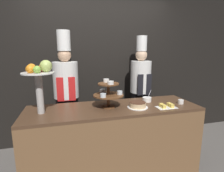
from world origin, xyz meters
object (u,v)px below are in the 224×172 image
Objects in this scene: fruit_pedestal at (40,76)px; tiered_stand at (108,93)px; cup_white at (181,102)px; serving_bowl_far at (147,99)px; cake_round at (138,105)px; chef_center_left at (140,86)px; cake_square_tray at (166,106)px; chef_left at (66,89)px.

tiered_stand is at bearing 0.91° from fruit_pedestal.
serving_bowl_far is at bearing 151.42° from cup_white.
chef_center_left reaches higher than cake_round.
chef_center_left is (0.71, 0.64, -0.08)m from tiered_stand.
fruit_pedestal is at bearing 172.59° from cake_square_tray.
cake_square_tray is at bearing -69.69° from serving_bowl_far.
fruit_pedestal is at bearing 176.92° from cup_white.
fruit_pedestal is 1.53m from cake_square_tray.
cake_square_tray is 0.33m from serving_bowl_far.
cup_white is 0.45× the size of serving_bowl_far.
tiered_stand is at bearing -169.59° from serving_bowl_far.
cake_round is 0.14× the size of chef_center_left.
cake_round reaches higher than cup_white.
chef_left reaches higher than serving_bowl_far.
serving_bowl_far is (1.35, 0.12, -0.40)m from fruit_pedestal.
tiered_stand is 0.63× the size of fruit_pedestal.
fruit_pedestal is at bearing 174.95° from cake_round.
cake_square_tray is at bearing -91.14° from chef_center_left.
cake_round is (1.12, -0.10, -0.39)m from fruit_pedestal.
serving_bowl_far is (-0.11, 0.31, 0.01)m from cake_square_tray.
fruit_pedestal is 1.65m from chef_center_left.
serving_bowl_far is at bearing 110.31° from cake_square_tray.
serving_bowl_far is (-0.39, 0.21, 0.00)m from cup_white.
cake_square_tray is (-0.28, -0.10, -0.01)m from cup_white.
cake_square_tray is (1.47, -0.19, -0.41)m from fruit_pedestal.
serving_bowl_far is at bearing 43.16° from cake_round.
tiered_stand reaches higher than serving_bowl_far.
tiered_stand is 0.81m from chef_left.
cup_white is 0.44m from serving_bowl_far.
fruit_pedestal is at bearing -112.57° from chef_left.
cake_round is (0.35, -0.11, -0.15)m from tiered_stand.
cake_round is 0.32m from serving_bowl_far.
cup_white is at bearing -28.58° from serving_bowl_far.
cake_round is 1.58× the size of serving_bowl_far.
serving_bowl_far is 0.55m from chef_center_left.
cup_white is 0.30× the size of cake_square_tray.
fruit_pedestal is at bearing -174.99° from serving_bowl_far.
fruit_pedestal is 1.79m from cup_white.
serving_bowl_far is at bearing -26.01° from chef_left.
cup_white is at bearing 19.47° from cake_square_tray.
cup_white is (1.74, -0.09, -0.40)m from fruit_pedestal.
tiered_stand is 0.20× the size of chef_center_left.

